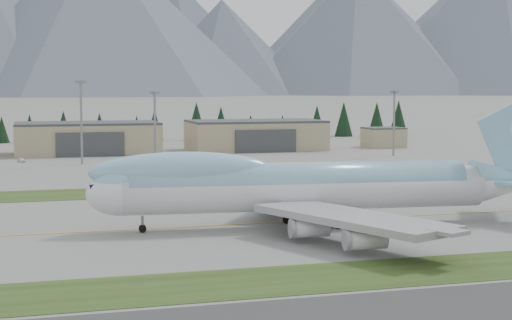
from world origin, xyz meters
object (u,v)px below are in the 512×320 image
object	(u,v)px
boeing_747_freighter	(302,185)
service_vehicle_b	(228,161)
service_vehicle_a	(21,162)
hangar_right	(255,135)
hangar_center	(88,138)
service_vehicle_c	(288,151)

from	to	relation	value
boeing_747_freighter	service_vehicle_b	size ratio (longest dim) A/B	23.77
service_vehicle_a	service_vehicle_b	size ratio (longest dim) A/B	1.16
hangar_right	service_vehicle_b	world-z (taller)	hangar_right
service_vehicle_a	service_vehicle_b	bearing A→B (deg)	-35.92
boeing_747_freighter	service_vehicle_a	size ratio (longest dim) A/B	20.52
hangar_right	service_vehicle_a	world-z (taller)	hangar_right
hangar_center	boeing_747_freighter	bearing A→B (deg)	-81.26
service_vehicle_c	hangar_right	bearing A→B (deg)	162.07
hangar_center	service_vehicle_c	bearing A→B (deg)	-8.12
service_vehicle_a	hangar_right	bearing A→B (deg)	-4.34
hangar_center	hangar_right	world-z (taller)	same
hangar_right	service_vehicle_a	bearing A→B (deg)	-162.19
hangar_center	service_vehicle_c	size ratio (longest dim) A/B	12.04
boeing_747_freighter	hangar_right	xyz separation A→B (m)	(36.19, 154.84, -1.41)
hangar_right	service_vehicle_c	distance (m)	14.66
hangar_right	service_vehicle_b	distance (m)	46.36
service_vehicle_b	service_vehicle_c	bearing A→B (deg)	-13.32
hangar_center	service_vehicle_a	world-z (taller)	hangar_center
service_vehicle_a	service_vehicle_b	distance (m)	62.83
hangar_right	service_vehicle_c	world-z (taller)	hangar_right
boeing_747_freighter	service_vehicle_b	xyz separation A→B (m)	(15.59, 113.66, -6.80)
hangar_center	service_vehicle_a	size ratio (longest dim) A/B	12.57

